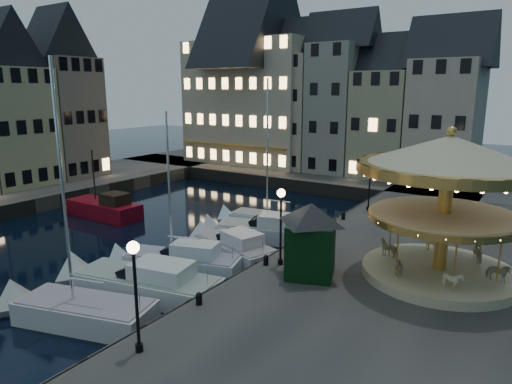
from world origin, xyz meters
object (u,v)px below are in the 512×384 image
Objects in this scene: motorboat_a at (75,311)px; red_fishing_boat at (105,209)px; streetlamp_b at (281,216)px; carousel at (447,180)px; bollard_a at (199,298)px; motorboat_f at (268,222)px; motorboat_b at (141,283)px; motorboat_d at (232,247)px; ticket_kiosk at (311,227)px; bollard_c at (309,235)px; motorboat_c at (176,262)px; bollard_d at (343,215)px; motorboat_e at (261,231)px; streetlamp_c at (370,176)px; bollard_b at (266,260)px; streetlamp_a at (135,281)px.

motorboat_a is 18.21m from red_fishing_boat.
streetlamp_b is 8.36m from carousel.
motorboat_a is (-5.31, -2.53, -1.06)m from bollard_a.
bollard_a is 0.05× the size of motorboat_f.
motorboat_d is (0.72, 7.00, -0.01)m from motorboat_b.
ticket_kiosk is at bearing -48.22° from motorboat_f.
bollard_a and bollard_c have the same top height.
motorboat_b is 3.21m from motorboat_c.
motorboat_c is at bearing -22.53° from red_fishing_boat.
carousel is (13.10, 7.77, 5.62)m from motorboat_b.
bollard_d is 11.71m from carousel.
motorboat_a is at bearing -94.75° from motorboat_b.
bollard_a is at bearing -115.18° from ticket_kiosk.
motorboat_c is (-0.15, 6.88, 0.14)m from motorboat_a.
motorboat_a reaches higher than motorboat_d.
motorboat_e is (0.92, 7.76, -0.03)m from motorboat_c.
motorboat_d is at bearing 117.64° from bollard_a.
bollard_c is at bearing 2.03° from red_fishing_boat.
motorboat_c reaches higher than motorboat_b.
carousel is at bearing 47.83° from bollard_a.
streetlamp_c reaches higher than motorboat_b.
bollard_d is at bearing 18.25° from red_fishing_boat.
motorboat_f is at bearing 121.21° from bollard_b.
motorboat_e is at bearing -139.49° from bollard_d.
red_fishing_boat is 21.95m from ticket_kiosk.
bollard_d is at bearing 104.01° from ticket_kiosk.
motorboat_d is at bearing 155.97° from streetlamp_b.
motorboat_f reaches higher than carousel.
motorboat_c is at bearing 141.45° from bollard_a.
motorboat_d is at bearing -151.51° from bollard_c.
ticket_kiosk reaches higher than motorboat_e.
streetlamp_b is 6.32m from motorboat_d.
streetlamp_a is at bearing -72.28° from motorboat_e.
motorboat_c is at bearing -168.18° from bollard_b.
motorboat_d is at bearing 72.76° from motorboat_c.
bollard_d is 0.05× the size of motorboat_c.
motorboat_e is 2.80m from motorboat_f.
bollard_a is at bearing -38.55° from motorboat_c.
motorboat_b is (-5.01, -9.32, -0.96)m from bollard_c.
streetlamp_c is at bearing 90.00° from streetlamp_a.
bollard_b is 5.66m from motorboat_c.
motorboat_f is at bearing 101.25° from motorboat_d.
ticket_kiosk is (8.08, 1.19, 3.18)m from motorboat_c.
bollard_c is 4.97m from motorboat_d.
ticket_kiosk is (21.29, -4.29, 3.16)m from red_fishing_boat.
motorboat_d is at bearing -176.47° from carousel.
motorboat_f reaches higher than ticket_kiosk.
bollard_a is 9.28m from motorboat_d.
bollard_b is 0.08× the size of red_fishing_boat.
bollard_c is at bearing 169.10° from carousel.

